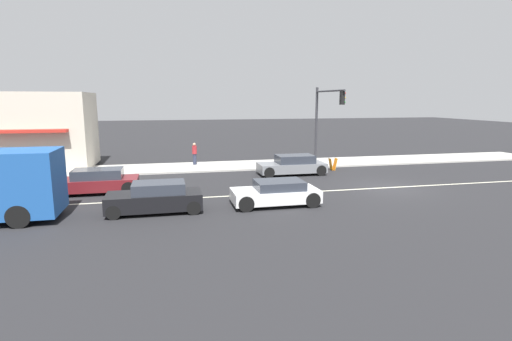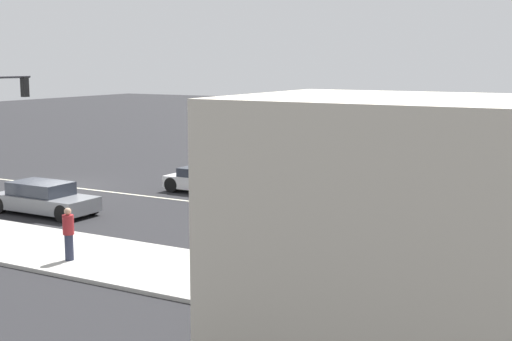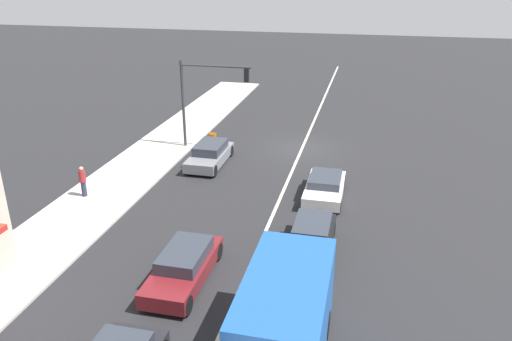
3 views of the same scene
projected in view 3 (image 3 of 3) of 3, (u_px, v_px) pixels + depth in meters
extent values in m
plane|color=#232326|center=(224.00, 326.00, 16.51)|extent=(160.00, 160.00, 0.00)
cube|color=beige|center=(302.00, 148.00, 32.74)|extent=(0.16, 60.00, 0.01)
cylinder|color=#333338|center=(183.00, 104.00, 31.88)|extent=(0.18, 0.18, 5.60)
cylinder|color=#333338|center=(216.00, 66.00, 30.47)|extent=(4.50, 0.12, 0.12)
cube|color=black|center=(247.00, 75.00, 30.23)|extent=(0.28, 0.24, 0.84)
sphere|color=red|center=(247.00, 70.00, 30.24)|extent=(0.18, 0.18, 0.18)
sphere|color=gold|center=(247.00, 75.00, 30.34)|extent=(0.18, 0.18, 0.18)
sphere|color=green|center=(247.00, 79.00, 30.45)|extent=(0.18, 0.18, 0.18)
cylinder|color=#282D42|center=(84.00, 189.00, 25.52)|extent=(0.26, 0.26, 0.80)
cylinder|color=maroon|center=(82.00, 176.00, 25.25)|extent=(0.34, 0.34, 0.59)
sphere|color=tan|center=(81.00, 169.00, 25.10)|extent=(0.22, 0.22, 0.22)
cube|color=orange|center=(213.00, 139.00, 33.23)|extent=(0.45, 0.21, 0.84)
cube|color=orange|center=(211.00, 140.00, 32.94)|extent=(0.45, 0.21, 0.84)
cube|color=#1E519E|center=(285.00, 316.00, 14.58)|extent=(2.40, 5.10, 2.60)
cylinder|color=black|center=(325.00, 325.00, 15.91)|extent=(0.28, 0.90, 0.90)
cylinder|color=black|center=(259.00, 315.00, 16.36)|extent=(0.28, 0.90, 0.90)
cube|color=slate|center=(210.00, 157.00, 29.89)|extent=(1.82, 4.36, 0.58)
cube|color=#2D333D|center=(211.00, 147.00, 29.88)|extent=(1.55, 2.40, 0.52)
cylinder|color=black|center=(214.00, 171.00, 28.21)|extent=(0.22, 0.69, 0.69)
cylinder|color=black|center=(187.00, 168.00, 28.55)|extent=(0.22, 0.69, 0.69)
cylinder|color=black|center=(231.00, 151.00, 31.33)|extent=(0.22, 0.69, 0.69)
cylinder|color=black|center=(206.00, 149.00, 31.67)|extent=(0.22, 0.69, 0.69)
cube|color=silver|center=(325.00, 189.00, 25.57)|extent=(1.86, 4.00, 0.56)
cube|color=#2D333D|center=(325.00, 179.00, 25.57)|extent=(1.58, 2.20, 0.40)
cylinder|color=black|center=(338.00, 206.00, 24.05)|extent=(0.22, 0.71, 0.71)
cylinder|color=black|center=(304.00, 202.00, 24.40)|extent=(0.22, 0.71, 0.71)
cylinder|color=black|center=(343.00, 181.00, 26.83)|extent=(0.22, 0.71, 0.71)
cylinder|color=black|center=(312.00, 178.00, 27.18)|extent=(0.22, 0.71, 0.71)
cube|color=maroon|center=(184.00, 270.00, 18.71)|extent=(1.77, 4.48, 0.60)
cube|color=#2D333D|center=(185.00, 254.00, 18.70)|extent=(1.50, 2.47, 0.49)
cylinder|color=black|center=(187.00, 305.00, 16.98)|extent=(0.22, 0.70, 0.70)
cylinder|color=black|center=(144.00, 299.00, 17.31)|extent=(0.22, 0.70, 0.70)
cylinder|color=black|center=(218.00, 251.00, 20.21)|extent=(0.22, 0.70, 0.70)
cylinder|color=black|center=(181.00, 247.00, 20.54)|extent=(0.22, 0.70, 0.70)
cube|color=black|center=(311.00, 241.00, 20.64)|extent=(1.71, 4.05, 0.70)
cube|color=#2D333D|center=(312.00, 226.00, 20.61)|extent=(1.46, 2.22, 0.46)
cylinder|color=black|center=(325.00, 269.00, 19.09)|extent=(0.22, 0.60, 0.60)
cylinder|color=black|center=(286.00, 264.00, 19.41)|extent=(0.22, 0.60, 0.60)
cylinder|color=black|center=(333.00, 229.00, 22.03)|extent=(0.22, 0.60, 0.60)
cylinder|color=black|center=(299.00, 225.00, 22.35)|extent=(0.22, 0.60, 0.60)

